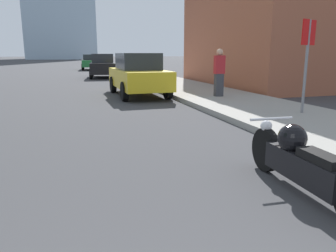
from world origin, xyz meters
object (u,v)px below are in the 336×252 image
Objects in this scene: motorcycle at (301,161)px; parked_car_black at (103,66)px; stop_sign at (307,50)px; pedestrian at (219,72)px; parked_car_green at (91,62)px; parked_car_yellow at (138,74)px.

parked_car_black is (-0.19, 20.12, 0.41)m from motorcycle.
stop_sign reaches higher than pedestrian.
parked_car_black is 2.53× the size of pedestrian.
stop_sign is at bearing -79.19° from parked_car_green.
pedestrian reaches higher than parked_car_yellow.
parked_car_yellow is 22.17m from parked_car_green.
parked_car_black is (-0.28, 10.49, -0.03)m from parked_car_yellow.
parked_car_yellow is 2.66× the size of pedestrian.
parked_car_yellow is 0.98× the size of parked_car_green.
parked_car_green is 28.16m from stop_sign.
stop_sign reaches higher than parked_car_green.
stop_sign reaches higher than parked_car_black.
pedestrian is at bearing -79.60° from parked_car_green.
pedestrian reaches higher than motorcycle.
parked_car_black is 1.82× the size of stop_sign.
parked_car_yellow is at bearing 138.48° from pedestrian.
parked_car_green is at bearing 89.93° from parked_car_yellow.
parked_car_yellow is at bearing 117.72° from stop_sign.
parked_car_black is at bearing 93.67° from motorcycle.
stop_sign is at bearing -63.06° from parked_car_yellow.
parked_car_green is at bearing 95.87° from parked_car_black.
parked_car_yellow is 1.05× the size of parked_car_black.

